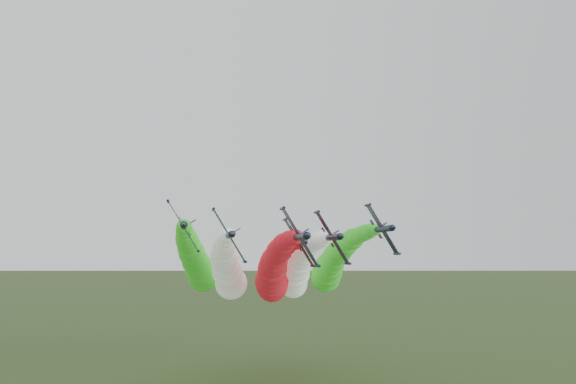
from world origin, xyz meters
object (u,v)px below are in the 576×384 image
(jet_lead, at_px, (273,274))
(jet_inner_right, at_px, (297,270))
(jet_outer_right, at_px, (332,264))
(jet_trail, at_px, (276,273))
(jet_outer_left, at_px, (197,263))
(jet_inner_left, at_px, (228,270))

(jet_lead, relative_size, jet_inner_right, 1.00)
(jet_outer_right, distance_m, jet_trail, 17.05)
(jet_outer_left, height_order, jet_trail, jet_outer_left)
(jet_trail, bearing_deg, jet_inner_left, -142.82)
(jet_trail, bearing_deg, jet_lead, -101.10)
(jet_outer_left, bearing_deg, jet_trail, 10.47)
(jet_lead, bearing_deg, jet_inner_left, 138.42)
(jet_outer_right, bearing_deg, jet_inner_right, -155.99)
(jet_inner_left, bearing_deg, jet_lead, -41.58)
(jet_outer_right, bearing_deg, jet_outer_left, 173.85)
(jet_inner_left, xyz_separation_m, jet_outer_right, (29.60, 3.02, 1.18))
(jet_inner_left, bearing_deg, jet_outer_right, 5.83)
(jet_outer_left, distance_m, jet_trail, 23.55)
(jet_inner_right, relative_size, jet_outer_right, 0.99)
(jet_outer_right, bearing_deg, jet_lead, -146.10)
(jet_lead, bearing_deg, jet_inner_right, 44.89)
(jet_inner_right, bearing_deg, jet_outer_left, 161.34)
(jet_lead, relative_size, jet_outer_right, 1.00)
(jet_lead, distance_m, jet_inner_right, 10.92)
(jet_inner_right, bearing_deg, jet_outer_right, 24.01)
(jet_inner_left, distance_m, jet_outer_right, 29.78)
(jet_inner_left, distance_m, jet_inner_right, 18.64)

